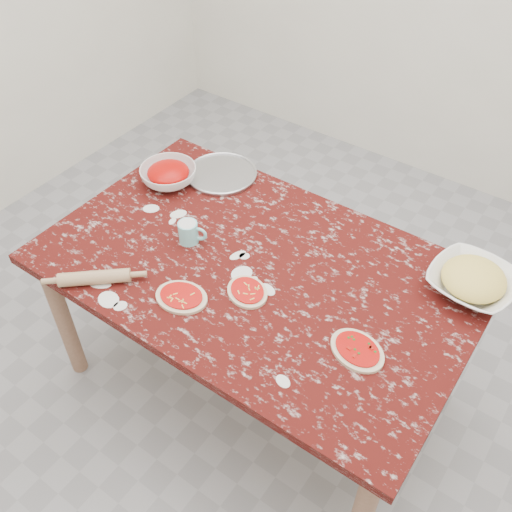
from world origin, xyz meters
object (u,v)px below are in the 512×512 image
object	(u,v)px
pizza_tray	(221,174)
sauce_bowl	(169,175)
flour_mug	(189,232)
cheese_bowl	(472,283)
worktable	(256,281)
rolling_pin	(95,278)

from	to	relation	value
pizza_tray	sauce_bowl	world-z (taller)	sauce_bowl
flour_mug	cheese_bowl	bearing A→B (deg)	21.10
worktable	cheese_bowl	world-z (taller)	cheese_bowl
cheese_bowl	rolling_pin	size ratio (longest dim) A/B	1.18
worktable	sauce_bowl	bearing A→B (deg)	161.66
worktable	sauce_bowl	size ratio (longest dim) A/B	6.59
worktable	rolling_pin	size ratio (longest dim) A/B	6.28
flour_mug	rolling_pin	bearing A→B (deg)	-109.95
sauce_bowl	pizza_tray	bearing A→B (deg)	48.46
pizza_tray	rolling_pin	bearing A→B (deg)	-87.75
worktable	rolling_pin	world-z (taller)	rolling_pin
worktable	flour_mug	size ratio (longest dim) A/B	14.49
cheese_bowl	flour_mug	size ratio (longest dim) A/B	2.71
cheese_bowl	flour_mug	world-z (taller)	flour_mug
worktable	pizza_tray	distance (m)	0.59
sauce_bowl	cheese_bowl	xyz separation A→B (m)	(1.30, 0.14, -0.00)
pizza_tray	sauce_bowl	bearing A→B (deg)	-131.54
pizza_tray	cheese_bowl	xyz separation A→B (m)	(1.15, -0.03, 0.03)
sauce_bowl	rolling_pin	xyz separation A→B (m)	(0.18, -0.61, -0.01)
worktable	pizza_tray	size ratio (longest dim) A/B	5.21
sauce_bowl	worktable	bearing A→B (deg)	-18.34
cheese_bowl	rolling_pin	world-z (taller)	cheese_bowl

